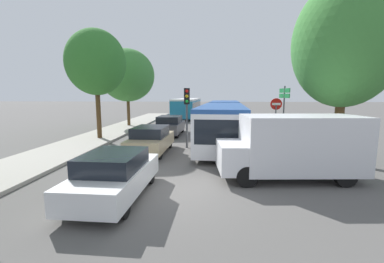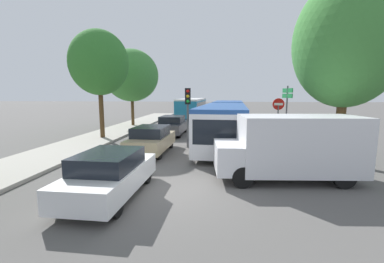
{
  "view_description": "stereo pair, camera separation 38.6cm",
  "coord_description": "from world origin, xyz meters",
  "px_view_note": "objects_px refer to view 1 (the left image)",
  "views": [
    {
      "loc": [
        1.07,
        -7.8,
        3.05
      ],
      "look_at": [
        0.2,
        4.95,
        1.2
      ],
      "focal_mm": 24.0,
      "sensor_mm": 36.0,
      "label": 1
    },
    {
      "loc": [
        1.45,
        -7.76,
        3.05
      ],
      "look_at": [
        0.2,
        4.95,
        1.2
      ],
      "focal_mm": 24.0,
      "sensor_mm": 36.0,
      "label": 2
    }
  ],
  "objects_px": {
    "articulated_bus": "(223,117)",
    "traffic_light": "(187,104)",
    "queued_car_tan": "(151,140)",
    "tree_left_mid": "(95,64)",
    "tree_right_near": "(347,47)",
    "queued_car_white": "(115,175)",
    "white_van": "(294,145)",
    "direction_sign_post": "(284,102)",
    "city_bus_rear": "(187,107)",
    "tree_left_far": "(127,75)",
    "queued_car_graphite": "(170,125)",
    "no_entry_sign": "(276,114)"
  },
  "relations": [
    {
      "from": "city_bus_rear",
      "to": "no_entry_sign",
      "type": "height_order",
      "value": "no_entry_sign"
    },
    {
      "from": "queued_car_tan",
      "to": "tree_left_mid",
      "type": "xyz_separation_m",
      "value": [
        -4.49,
        3.82,
        4.29
      ]
    },
    {
      "from": "queued_car_white",
      "to": "white_van",
      "type": "relative_size",
      "value": 0.78
    },
    {
      "from": "city_bus_rear",
      "to": "traffic_light",
      "type": "xyz_separation_m",
      "value": [
        1.66,
        -19.81,
        1.06
      ]
    },
    {
      "from": "articulated_bus",
      "to": "tree_right_near",
      "type": "distance_m",
      "value": 9.16
    },
    {
      "from": "queued_car_white",
      "to": "queued_car_graphite",
      "type": "bearing_deg",
      "value": 2.86
    },
    {
      "from": "white_van",
      "to": "tree_left_mid",
      "type": "height_order",
      "value": "tree_left_mid"
    },
    {
      "from": "articulated_bus",
      "to": "city_bus_rear",
      "type": "xyz_separation_m",
      "value": [
        -3.95,
        15.63,
        0.04
      ]
    },
    {
      "from": "city_bus_rear",
      "to": "tree_right_near",
      "type": "bearing_deg",
      "value": -156.14
    },
    {
      "from": "white_van",
      "to": "no_entry_sign",
      "type": "height_order",
      "value": "no_entry_sign"
    },
    {
      "from": "white_van",
      "to": "tree_left_far",
      "type": "relative_size",
      "value": 0.71
    },
    {
      "from": "queued_car_white",
      "to": "queued_car_tan",
      "type": "distance_m",
      "value": 5.83
    },
    {
      "from": "tree_left_mid",
      "to": "queued_car_graphite",
      "type": "bearing_deg",
      "value": 26.89
    },
    {
      "from": "queued_car_graphite",
      "to": "tree_left_mid",
      "type": "height_order",
      "value": "tree_left_mid"
    },
    {
      "from": "traffic_light",
      "to": "direction_sign_post",
      "type": "distance_m",
      "value": 6.76
    },
    {
      "from": "articulated_bus",
      "to": "no_entry_sign",
      "type": "distance_m",
      "value": 4.05
    },
    {
      "from": "articulated_bus",
      "to": "no_entry_sign",
      "type": "xyz_separation_m",
      "value": [
        3.04,
        -2.63,
        0.47
      ]
    },
    {
      "from": "tree_left_mid",
      "to": "tree_left_far",
      "type": "relative_size",
      "value": 1.01
    },
    {
      "from": "tree_left_mid",
      "to": "tree_left_far",
      "type": "xyz_separation_m",
      "value": [
        -0.12,
        6.99,
        -0.21
      ]
    },
    {
      "from": "no_entry_sign",
      "to": "direction_sign_post",
      "type": "height_order",
      "value": "direction_sign_post"
    },
    {
      "from": "articulated_bus",
      "to": "queued_car_white",
      "type": "bearing_deg",
      "value": -14.19
    },
    {
      "from": "queued_car_tan",
      "to": "tree_left_mid",
      "type": "height_order",
      "value": "tree_left_mid"
    },
    {
      "from": "queued_car_tan",
      "to": "tree_right_near",
      "type": "xyz_separation_m",
      "value": [
        8.89,
        -1.21,
        4.35
      ]
    },
    {
      "from": "direction_sign_post",
      "to": "tree_right_near",
      "type": "xyz_separation_m",
      "value": [
        0.98,
        -5.49,
        2.51
      ]
    },
    {
      "from": "articulated_bus",
      "to": "tree_left_far",
      "type": "relative_size",
      "value": 2.29
    },
    {
      "from": "city_bus_rear",
      "to": "queued_car_graphite",
      "type": "height_order",
      "value": "city_bus_rear"
    },
    {
      "from": "city_bus_rear",
      "to": "tree_left_far",
      "type": "height_order",
      "value": "tree_left_far"
    },
    {
      "from": "city_bus_rear",
      "to": "queued_car_white",
      "type": "xyz_separation_m",
      "value": [
        0.15,
        -27.12,
        -0.74
      ]
    },
    {
      "from": "tree_left_far",
      "to": "traffic_light",
      "type": "bearing_deg",
      "value": -55.7
    },
    {
      "from": "queued_car_graphite",
      "to": "traffic_light",
      "type": "height_order",
      "value": "traffic_light"
    },
    {
      "from": "tree_right_near",
      "to": "queued_car_graphite",
      "type": "bearing_deg",
      "value": 140.31
    },
    {
      "from": "queued_car_tan",
      "to": "no_entry_sign",
      "type": "distance_m",
      "value": 7.8
    },
    {
      "from": "queued_car_white",
      "to": "tree_right_near",
      "type": "distance_m",
      "value": 10.72
    },
    {
      "from": "no_entry_sign",
      "to": "tree_left_far",
      "type": "xyz_separation_m",
      "value": [
        -11.7,
        7.78,
        2.92
      ]
    },
    {
      "from": "city_bus_rear",
      "to": "direction_sign_post",
      "type": "height_order",
      "value": "direction_sign_post"
    },
    {
      "from": "articulated_bus",
      "to": "traffic_light",
      "type": "xyz_separation_m",
      "value": [
        -2.3,
        -4.17,
        1.1
      ]
    },
    {
      "from": "queued_car_graphite",
      "to": "tree_right_near",
      "type": "distance_m",
      "value": 12.27
    },
    {
      "from": "queued_car_graphite",
      "to": "tree_left_far",
      "type": "bearing_deg",
      "value": 46.72
    },
    {
      "from": "tree_left_far",
      "to": "queued_car_graphite",
      "type": "bearing_deg",
      "value": -45.18
    },
    {
      "from": "tree_left_mid",
      "to": "city_bus_rear",
      "type": "bearing_deg",
      "value": 75.29
    },
    {
      "from": "queued_car_tan",
      "to": "direction_sign_post",
      "type": "bearing_deg",
      "value": -59.66
    },
    {
      "from": "white_van",
      "to": "queued_car_white",
      "type": "bearing_deg",
      "value": 15.52
    },
    {
      "from": "queued_car_white",
      "to": "articulated_bus",
      "type": "bearing_deg",
      "value": -16.41
    },
    {
      "from": "tree_left_mid",
      "to": "direction_sign_post",
      "type": "bearing_deg",
      "value": 2.12
    },
    {
      "from": "city_bus_rear",
      "to": "white_van",
      "type": "height_order",
      "value": "city_bus_rear"
    },
    {
      "from": "no_entry_sign",
      "to": "tree_left_far",
      "type": "bearing_deg",
      "value": -123.63
    },
    {
      "from": "white_van",
      "to": "direction_sign_post",
      "type": "bearing_deg",
      "value": -107.36
    },
    {
      "from": "city_bus_rear",
      "to": "tree_left_mid",
      "type": "bearing_deg",
      "value": 167.81
    },
    {
      "from": "tree_left_mid",
      "to": "no_entry_sign",
      "type": "bearing_deg",
      "value": -3.92
    },
    {
      "from": "tree_right_near",
      "to": "tree_left_mid",
      "type": "bearing_deg",
      "value": 159.38
    }
  ]
}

